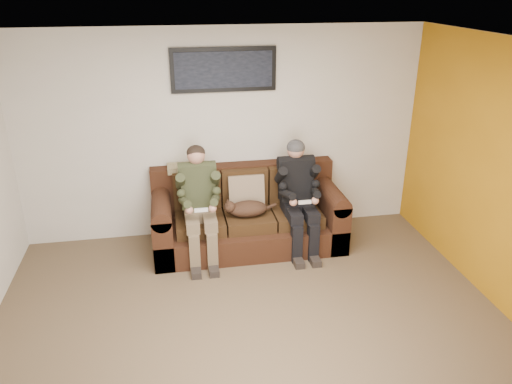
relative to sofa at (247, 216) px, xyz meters
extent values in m
plane|color=brown|center=(-0.21, -1.83, -0.36)|extent=(5.00, 5.00, 0.00)
plane|color=silver|center=(-0.21, -1.83, 2.24)|extent=(5.00, 5.00, 0.00)
plane|color=beige|center=(-0.21, 0.42, 0.94)|extent=(5.00, 0.00, 5.00)
cube|color=#351B10|center=(0.00, -0.08, -0.20)|extent=(2.30, 0.99, 0.31)
cube|color=#351B10|center=(0.00, 0.31, 0.27)|extent=(2.30, 0.21, 0.63)
cube|color=#351B10|center=(-1.04, -0.08, -0.04)|extent=(0.23, 0.99, 0.63)
cube|color=#351B10|center=(1.04, -0.08, -0.04)|extent=(0.23, 0.99, 0.63)
cylinder|color=#351B10|center=(-1.04, -0.08, 0.27)|extent=(0.23, 0.99, 0.23)
cylinder|color=#351B10|center=(1.04, -0.08, 0.27)|extent=(0.23, 0.99, 0.23)
cube|color=#362210|center=(-0.59, -0.13, 0.03)|extent=(0.57, 0.63, 0.15)
cube|color=#362210|center=(-0.59, 0.16, 0.33)|extent=(0.57, 0.15, 0.46)
cube|color=#362210|center=(0.00, -0.13, 0.03)|extent=(0.57, 0.63, 0.15)
cube|color=#362210|center=(0.00, 0.16, 0.33)|extent=(0.57, 0.15, 0.46)
cube|color=#362210|center=(0.59, -0.13, 0.03)|extent=(0.57, 0.63, 0.15)
cube|color=#362210|center=(0.59, 0.16, 0.33)|extent=(0.57, 0.15, 0.46)
cube|color=#856F57|center=(0.00, 0.04, 0.31)|extent=(0.44, 0.21, 0.44)
cube|color=tan|center=(-0.70, 0.29, 0.59)|extent=(0.47, 0.23, 0.08)
cube|color=brown|center=(-0.59, -0.17, 0.17)|extent=(0.36, 0.30, 0.14)
cube|color=#303520|center=(-0.59, -0.07, 0.47)|extent=(0.40, 0.30, 0.53)
cylinder|color=#303520|center=(-0.59, -0.05, 0.68)|extent=(0.44, 0.18, 0.18)
sphere|color=tan|center=(-0.59, -0.03, 0.84)|extent=(0.21, 0.21, 0.21)
cube|color=brown|center=(-0.69, -0.37, 0.16)|extent=(0.15, 0.42, 0.13)
cube|color=brown|center=(-0.49, -0.37, 0.16)|extent=(0.15, 0.42, 0.13)
cube|color=brown|center=(-0.69, -0.57, -0.13)|extent=(0.12, 0.13, 0.46)
cube|color=brown|center=(-0.49, -0.57, -0.13)|extent=(0.12, 0.13, 0.46)
cube|color=black|center=(-0.69, -0.65, -0.32)|extent=(0.11, 0.26, 0.08)
cube|color=black|center=(-0.49, -0.65, -0.32)|extent=(0.11, 0.26, 0.08)
cylinder|color=#303520|center=(-0.79, -0.14, 0.57)|extent=(0.11, 0.30, 0.28)
cylinder|color=#303520|center=(-0.39, -0.14, 0.57)|extent=(0.11, 0.30, 0.28)
cylinder|color=#303520|center=(-0.76, -0.36, 0.41)|extent=(0.14, 0.32, 0.15)
cylinder|color=#303520|center=(-0.42, -0.36, 0.41)|extent=(0.14, 0.32, 0.15)
sphere|color=tan|center=(-0.72, -0.48, 0.36)|extent=(0.09, 0.09, 0.09)
sphere|color=tan|center=(-0.46, -0.48, 0.36)|extent=(0.09, 0.09, 0.09)
cube|color=white|center=(-0.59, -0.50, 0.36)|extent=(0.15, 0.04, 0.03)
ellipsoid|color=black|center=(-0.59, -0.01, 0.87)|extent=(0.22, 0.22, 0.17)
cube|color=black|center=(0.59, -0.17, 0.17)|extent=(0.36, 0.30, 0.14)
cube|color=black|center=(0.59, -0.07, 0.47)|extent=(0.40, 0.30, 0.53)
cylinder|color=black|center=(0.59, -0.05, 0.68)|extent=(0.44, 0.18, 0.18)
sphere|color=tan|center=(0.59, -0.03, 0.84)|extent=(0.21, 0.21, 0.21)
cube|color=black|center=(0.49, -0.37, 0.16)|extent=(0.15, 0.42, 0.13)
cube|color=black|center=(0.69, -0.37, 0.16)|extent=(0.15, 0.42, 0.13)
cube|color=black|center=(0.49, -0.57, -0.13)|extent=(0.12, 0.13, 0.46)
cube|color=black|center=(0.69, -0.57, -0.13)|extent=(0.12, 0.13, 0.46)
cube|color=black|center=(0.49, -0.65, -0.32)|extent=(0.11, 0.26, 0.08)
cube|color=black|center=(0.69, -0.65, -0.32)|extent=(0.11, 0.26, 0.08)
cylinder|color=black|center=(0.39, -0.14, 0.57)|extent=(0.11, 0.30, 0.28)
cylinder|color=black|center=(0.79, -0.14, 0.57)|extent=(0.11, 0.30, 0.28)
cylinder|color=black|center=(0.42, -0.36, 0.41)|extent=(0.14, 0.32, 0.15)
cylinder|color=black|center=(0.76, -0.36, 0.41)|extent=(0.14, 0.32, 0.15)
sphere|color=tan|center=(0.46, -0.48, 0.36)|extent=(0.09, 0.09, 0.09)
sphere|color=tan|center=(0.72, -0.48, 0.36)|extent=(0.09, 0.09, 0.09)
cube|color=white|center=(0.59, -0.50, 0.36)|extent=(0.15, 0.04, 0.03)
ellipsoid|color=black|center=(0.59, -0.03, 0.87)|extent=(0.22, 0.22, 0.19)
ellipsoid|color=#472B1C|center=(-0.02, -0.21, 0.20)|extent=(0.47, 0.26, 0.19)
sphere|color=#472B1C|center=(-0.24, -0.24, 0.25)|extent=(0.14, 0.14, 0.14)
cone|color=#472B1C|center=(-0.26, -0.27, 0.32)|extent=(0.04, 0.04, 0.04)
cone|color=#472B1C|center=(-0.26, -0.20, 0.32)|extent=(0.04, 0.04, 0.04)
cylinder|color=#472B1C|center=(0.22, -0.16, 0.16)|extent=(0.26, 0.13, 0.08)
cube|color=black|center=(-0.20, 0.39, 1.74)|extent=(1.25, 0.04, 0.52)
cube|color=black|center=(-0.20, 0.36, 1.74)|extent=(1.15, 0.01, 0.42)
camera|label=1|loc=(-0.89, -5.53, 2.71)|focal=35.00mm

